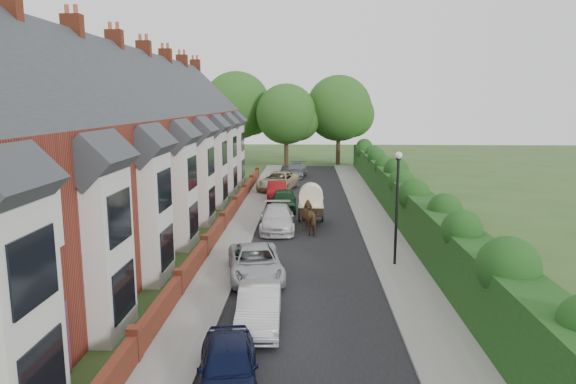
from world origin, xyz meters
The scene contains 23 objects.
ground centered at (0.00, 0.00, 0.00)m, with size 140.00×140.00×0.00m, color #2D4C1E.
road centered at (-0.50, 11.00, 0.01)m, with size 6.00×58.00×0.02m, color black.
pavement_hedge_side centered at (3.60, 11.00, 0.06)m, with size 2.20×58.00×0.12m, color gray.
pavement_house_side centered at (-4.35, 11.00, 0.06)m, with size 1.70×58.00×0.12m, color gray.
kerb_hedge_side centered at (2.55, 11.00, 0.07)m, with size 0.18×58.00×0.13m, color gray.
kerb_house_side centered at (-3.55, 11.00, 0.07)m, with size 0.18×58.00×0.13m, color gray.
hedge centered at (5.40, 11.00, 1.60)m, with size 2.10×58.00×2.85m.
terrace_row centered at (-10.87, 9.98, 4.47)m, with size 9.05×40.50×11.50m.
garden_wall_row centered at (-5.35, 10.00, 0.46)m, with size 0.35×40.35×1.10m.
lamppost centered at (3.40, 4.00, 3.30)m, with size 0.32×0.32×5.16m.
tree_far_left centered at (-2.65, 40.08, 5.71)m, with size 7.14×6.80×9.29m.
tree_far_right centered at (3.39, 42.08, 6.31)m, with size 7.98×7.60×10.31m.
tree_far_back centered at (-8.59, 43.08, 6.62)m, with size 8.40×8.00×10.82m.
car_navy centered at (-2.52, -6.20, 0.64)m, with size 1.52×3.77×1.28m, color black.
car_silver_a centered at (-2.08, -2.38, 0.65)m, with size 1.37×3.92×1.29m, color #B2B1B6.
car_silver_b centered at (-2.69, 2.27, 0.65)m, with size 2.16×4.68×1.30m, color #AFB2B6.
car_white centered at (-2.27, 10.39, 0.69)m, with size 1.92×4.73×1.37m, color silver.
car_green centered at (-2.14, 15.74, 0.71)m, with size 1.68×4.18×1.43m, color black.
car_red centered at (-2.83, 19.68, 0.67)m, with size 1.43×4.09×1.35m, color maroon.
car_beige centered at (-3.00, 23.80, 0.76)m, with size 2.52×5.47×1.52m, color tan.
car_grey centered at (-1.69, 31.35, 0.67)m, with size 1.88×4.63×1.34m, color #595B61.
horse centered at (-0.32, 9.75, 0.88)m, with size 0.95×2.08×1.76m, color brown.
horse_cart centered at (-0.32, 12.00, 1.39)m, with size 1.53×3.38×2.44m.
Camera 1 is at (-0.51, -18.24, 7.30)m, focal length 32.00 mm.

